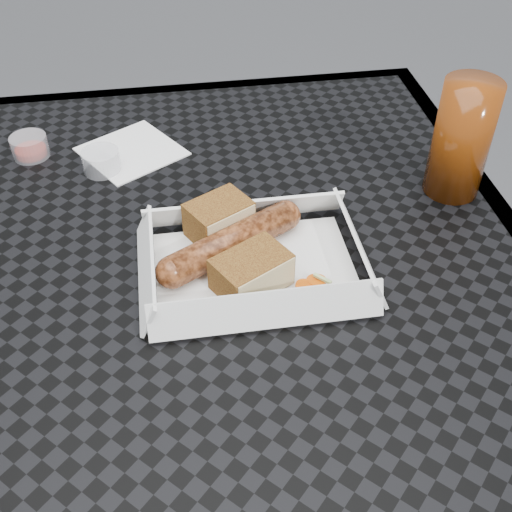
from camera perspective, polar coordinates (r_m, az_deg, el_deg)
The scene contains 10 objects.
patio_table at distance 0.81m, azimuth -5.27°, elevation -2.75°, with size 0.80×0.80×0.74m.
food_tray at distance 0.72m, azimuth -0.12°, elevation -1.14°, with size 0.22×0.15×0.00m, color white.
bratwurst at distance 0.72m, azimuth -2.19°, elevation 1.21°, with size 0.17×0.11×0.04m.
bread_near at distance 0.75m, azimuth -3.31°, elevation 3.33°, with size 0.07×0.05×0.04m, color brown.
bread_far at distance 0.68m, azimuth -0.42°, elevation -1.41°, with size 0.08×0.05×0.04m, color brown.
veg_garnish at distance 0.69m, azimuth 5.64°, elevation -3.04°, with size 0.03×0.03×0.00m.
napkin at distance 0.93m, azimuth -11.00°, elevation 9.12°, with size 0.12×0.12×0.00m, color white.
condiment_cup_sauce at distance 0.95m, azimuth -19.47°, elevation 9.17°, with size 0.05×0.05×0.03m, color maroon.
condiment_cup_empty at distance 0.89m, azimuth -13.59°, elevation 8.20°, with size 0.05×0.05×0.03m, color silver.
drink_glass at distance 0.83m, azimuth 17.82°, elevation 9.85°, with size 0.07×0.07×0.15m, color #612708.
Camera 1 is at (-0.02, -0.58, 1.24)m, focal length 45.00 mm.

